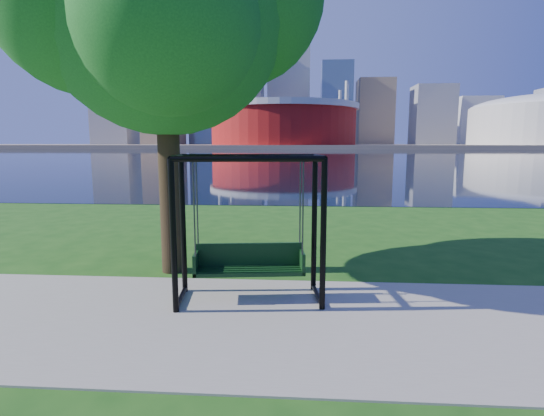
{
  "coord_description": "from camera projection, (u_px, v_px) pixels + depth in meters",
  "views": [
    {
      "loc": [
        0.41,
        -6.78,
        2.78
      ],
      "look_at": [
        -0.06,
        0.0,
        1.74
      ],
      "focal_mm": 28.0,
      "sensor_mm": 36.0,
      "label": 1
    }
  ],
  "objects": [
    {
      "name": "far_bank",
      "position": [
        301.0,
        146.0,
        308.75
      ],
      "size": [
        900.0,
        228.0,
        2.0
      ],
      "primitive_type": "cube",
      "color": "#937F60",
      "rests_on": "ground"
    },
    {
      "name": "path",
      "position": [
        274.0,
        322.0,
        6.64
      ],
      "size": [
        120.0,
        4.0,
        0.03
      ],
      "primitive_type": "cube",
      "color": "#9E937F",
      "rests_on": "ground"
    },
    {
      "name": "ground",
      "position": [
        276.0,
        310.0,
        7.14
      ],
      "size": [
        900.0,
        900.0,
        0.0
      ],
      "primitive_type": "plane",
      "color": "#1E5114",
      "rests_on": "ground"
    },
    {
      "name": "swing",
      "position": [
        249.0,
        232.0,
        7.4
      ],
      "size": [
        2.64,
        1.39,
        2.59
      ],
      "rotation": [
        0.0,
        0.0,
        0.12
      ],
      "color": "black",
      "rests_on": "ground"
    },
    {
      "name": "river",
      "position": [
        300.0,
        154.0,
        107.72
      ],
      "size": [
        900.0,
        180.0,
        0.02
      ],
      "primitive_type": "cube",
      "color": "black",
      "rests_on": "ground"
    },
    {
      "name": "skyline",
      "position": [
        296.0,
        99.0,
        316.99
      ],
      "size": [
        392.0,
        66.0,
        96.5
      ],
      "color": "gray",
      "rests_on": "far_bank"
    },
    {
      "name": "park_tree",
      "position": [
        161.0,
        2.0,
        8.56
      ],
      "size": [
        6.51,
        5.88,
        8.08
      ],
      "color": "black",
      "rests_on": "ground"
    },
    {
      "name": "stadium",
      "position": [
        283.0,
        123.0,
        237.42
      ],
      "size": [
        83.0,
        83.0,
        32.0
      ],
      "color": "maroon",
      "rests_on": "far_bank"
    }
  ]
}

